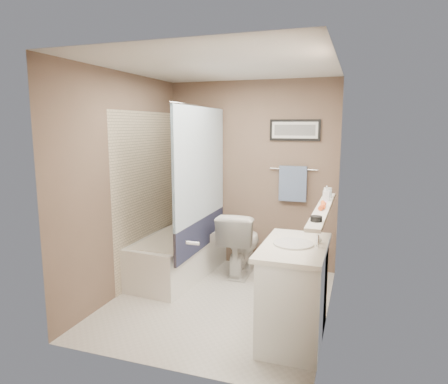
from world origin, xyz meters
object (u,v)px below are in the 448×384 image
(vanity, at_px, (294,294))
(toilet, at_px, (241,242))
(hair_brush_front, at_px, (322,206))
(bathtub, at_px, (178,255))
(glass_jar, at_px, (328,193))
(candle_bowl_near, at_px, (316,219))
(hair_brush_back, at_px, (323,205))
(soap_bottle, at_px, (326,193))

(vanity, bearing_deg, toilet, 122.59)
(hair_brush_front, bearing_deg, bathtub, 156.35)
(bathtub, bearing_deg, glass_jar, -1.72)
(vanity, height_order, hair_brush_front, hair_brush_front)
(toilet, relative_size, glass_jar, 7.93)
(candle_bowl_near, distance_m, hair_brush_back, 0.57)
(vanity, distance_m, hair_brush_back, 0.83)
(bathtub, relative_size, toilet, 1.89)
(hair_brush_back, bearing_deg, toilet, 136.19)
(toilet, xyz_separation_m, soap_bottle, (1.07, -0.68, 0.79))
(glass_jar, xyz_separation_m, soap_bottle, (0.00, -0.17, 0.02))
(toilet, height_order, hair_brush_front, hair_brush_front)
(candle_bowl_near, xyz_separation_m, hair_brush_back, (0.00, 0.57, 0.00))
(bathtub, distance_m, hair_brush_front, 2.14)
(toilet, relative_size, candle_bowl_near, 8.81)
(vanity, bearing_deg, candle_bowl_near, -53.73)
(hair_brush_front, bearing_deg, hair_brush_back, 90.00)
(toilet, distance_m, vanity, 1.61)
(bathtub, relative_size, hair_brush_front, 6.82)
(candle_bowl_near, height_order, hair_brush_front, hair_brush_front)
(hair_brush_back, bearing_deg, candle_bowl_near, -90.00)
(vanity, xyz_separation_m, candle_bowl_near, (0.19, -0.25, 0.73))
(toilet, relative_size, soap_bottle, 5.56)
(vanity, relative_size, soap_bottle, 6.32)
(vanity, bearing_deg, hair_brush_front, 52.60)
(bathtub, relative_size, soap_bottle, 10.53)
(bathtub, distance_m, vanity, 1.91)
(glass_jar, bearing_deg, soap_bottle, -90.00)
(hair_brush_front, xyz_separation_m, glass_jar, (0.00, 0.58, 0.03))
(bathtub, distance_m, glass_jar, 2.02)
(toilet, height_order, vanity, vanity)
(toilet, distance_m, candle_bowl_near, 2.05)
(bathtub, height_order, hair_brush_back, hair_brush_back)
(soap_bottle, bearing_deg, hair_brush_front, -90.00)
(candle_bowl_near, bearing_deg, hair_brush_front, 90.00)
(toilet, relative_size, vanity, 0.88)
(toilet, distance_m, hair_brush_back, 1.65)
(hair_brush_back, bearing_deg, vanity, -119.79)
(hair_brush_front, relative_size, glass_jar, 2.20)
(glass_jar, bearing_deg, bathtub, 173.62)
(hair_brush_front, distance_m, soap_bottle, 0.42)
(vanity, relative_size, hair_brush_back, 4.09)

